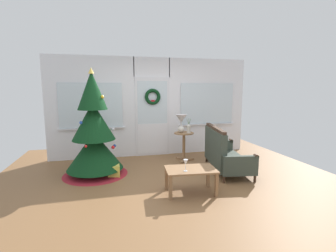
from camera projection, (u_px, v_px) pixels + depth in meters
name	position (u px, v px, depth m)	size (l,w,h in m)	color
ground_plane	(172.00, 183.00, 4.60)	(6.76, 6.76, 0.00)	brown
back_wall_with_door	(152.00, 107.00, 6.40)	(5.20, 0.19, 2.55)	white
christmas_tree	(94.00, 136.00, 4.95)	(1.31, 1.31, 2.16)	#4C331E
settee_sofa	(223.00, 154.00, 5.24)	(0.93, 1.59, 0.96)	#3D281C
side_table	(184.00, 141.00, 5.98)	(0.50, 0.48, 0.70)	#8E6642
table_lamp	(181.00, 121.00, 5.93)	(0.28, 0.28, 0.44)	silver
flower_vase	(189.00, 128.00, 5.90)	(0.11, 0.10, 0.35)	beige
coffee_table	(191.00, 172.00, 4.12)	(0.88, 0.59, 0.42)	#8E6642
wine_glass	(186.00, 163.00, 3.96)	(0.08, 0.08, 0.20)	silver
gift_box	(114.00, 171.00, 4.91)	(0.24, 0.21, 0.24)	#D8C64C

